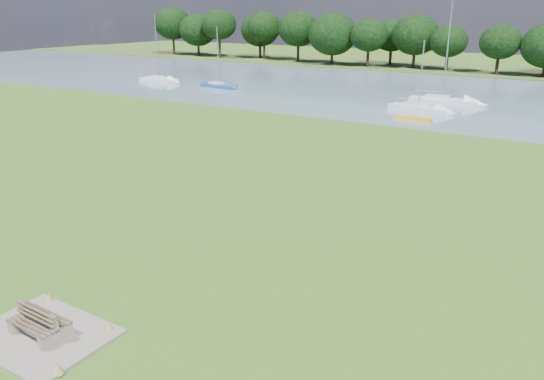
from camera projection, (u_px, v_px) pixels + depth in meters
The scene contains 11 objects.
ground at pixel (275, 205), 27.91m from camera, with size 220.00×220.00×0.00m, color #576D25.
river at pixel (464, 97), 61.61m from camera, with size 220.00×40.00×0.10m, color slate.
far_bank at pixel (508, 72), 85.69m from camera, with size 220.00×20.00×0.40m, color #4C6626.
concrete_pad at pixel (42, 335), 16.66m from camera, with size 4.20×3.20×0.10m, color gray.
bench_pair at pixel (39, 323), 16.51m from camera, with size 1.88×1.13×1.00m.
kayak at pixel (413, 119), 48.60m from camera, with size 3.27×0.76×0.33m, color gold.
tree_line at pixel (425, 34), 87.06m from camera, with size 116.19×7.96×9.63m.
sailboat_1 at pixel (418, 106), 53.10m from camera, with size 6.17×2.56×6.84m.
sailboat_2 at pixel (442, 99), 57.05m from camera, with size 7.09×2.61×10.60m.
sailboat_4 at pixel (158, 78), 74.20m from camera, with size 5.95×1.70×8.98m.
sailboat_5 at pixel (218, 84), 68.81m from camera, with size 5.41×2.01×7.60m.
Camera 1 is at (13.71, -22.27, 9.78)m, focal length 35.00 mm.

